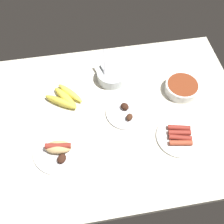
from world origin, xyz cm
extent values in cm
cube|color=silver|center=(0.00, 0.00, -1.50)|extent=(120.00, 90.00, 3.00)
cylinder|color=white|center=(-33.50, -9.49, 2.41)|extent=(16.53, 16.53, 4.81)
cylinder|color=maroon|center=(-33.50, -9.49, 4.41)|extent=(14.88, 14.88, 1.00)
cylinder|color=white|center=(-3.68, -0.81, 0.50)|extent=(18.66, 18.66, 1.00)
ellipsoid|color=#472819|center=(-4.56, 3.05, 2.40)|extent=(4.36, 4.60, 2.79)
ellipsoid|color=#381E14|center=(-3.56, -3.04, 2.49)|extent=(5.15, 5.34, 2.97)
ellipsoid|color=#E5D14C|center=(21.18, -15.83, 1.78)|extent=(12.75, 14.38, 3.55)
ellipsoid|color=gold|center=(23.60, -13.44, 1.77)|extent=(12.24, 15.48, 3.54)
ellipsoid|color=gold|center=(26.02, -11.05, 1.99)|extent=(15.99, 12.35, 3.99)
cylinder|color=white|center=(-24.60, 15.87, 0.50)|extent=(20.37, 20.37, 1.00)
cylinder|color=maroon|center=(-25.33, 12.15, 2.15)|extent=(10.08, 4.53, 2.30)
cylinder|color=maroon|center=(-24.85, 14.63, 2.15)|extent=(10.08, 4.13, 2.30)
cylinder|color=maroon|center=(-24.36, 17.11, 2.15)|extent=(10.08, 4.72, 2.30)
cylinder|color=#AD472D|center=(-23.88, 19.59, 2.15)|extent=(10.07, 3.91, 2.30)
cylinder|color=white|center=(28.39, 13.31, 0.50)|extent=(22.93, 22.93, 1.00)
ellipsoid|color=tan|center=(28.39, 13.31, 3.20)|extent=(12.07, 7.61, 4.40)
cylinder|color=maroon|center=(28.39, 13.31, 4.41)|extent=(10.98, 3.97, 2.40)
ellipsoid|color=#381E14|center=(27.47, 18.39, 2.40)|extent=(5.38, 5.64, 2.80)
cylinder|color=silver|center=(-0.69, -22.69, 2.72)|extent=(14.96, 14.96, 5.44)
cylinder|color=beige|center=(-0.69, -22.69, 3.81)|extent=(13.16, 13.16, 2.45)
cube|color=#B7B7BC|center=(2.68, -24.56, 8.61)|extent=(2.08, 11.35, 12.40)
camera|label=1|loc=(14.64, 68.02, 108.40)|focal=43.99mm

